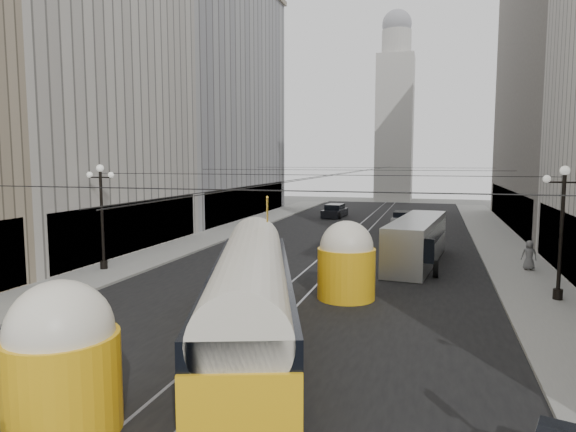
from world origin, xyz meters
The scene contains 16 objects.
road centered at (0.00, 32.50, 0.00)m, with size 20.00×85.00×0.02m, color black.
sidewalk_left centered at (-12.00, 36.00, 0.07)m, with size 4.00×72.00×0.15m, color gray.
sidewalk_right centered at (12.00, 36.00, 0.07)m, with size 4.00×72.00×0.15m, color gray.
rail_left centered at (-0.75, 32.50, 0.00)m, with size 0.12×85.00×0.04m, color gray.
rail_right centered at (0.75, 32.50, 0.00)m, with size 0.12×85.00×0.04m, color gray.
building_left_mid centered at (-20.00, 24.00, 17.31)m, with size 12.60×20.60×34.60m.
building_left_far centered at (-19.99, 48.00, 14.31)m, with size 12.60×28.60×28.60m.
distant_tower centered at (0.00, 80.00, 14.97)m, with size 6.00×6.00×31.36m.
lamppost_left_mid centered at (-12.60, 18.00, 3.74)m, with size 1.86×0.44×6.37m.
lamppost_right_mid centered at (12.60, 18.00, 3.74)m, with size 1.86×0.44×6.37m.
catenary centered at (0.12, 31.49, 5.88)m, with size 25.00×72.00×0.23m.
streetcar centered at (0.38, 8.74, 1.91)m, with size 7.55×17.09×3.91m.
city_bus centered at (5.75, 25.79, 1.63)m, with size 3.77×11.93×2.97m.
sedan_white_far centered at (3.61, 45.97, 0.66)m, with size 2.06×4.65×1.45m.
sedan_dark_far centered at (-4.60, 51.35, 0.71)m, with size 2.45×5.13×1.57m.
pedestrian_sidewalk_right centered at (12.41, 24.85, 1.05)m, with size 0.88×0.54×1.81m, color slate.
Camera 1 is at (6.79, -8.61, 6.78)m, focal length 32.00 mm.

